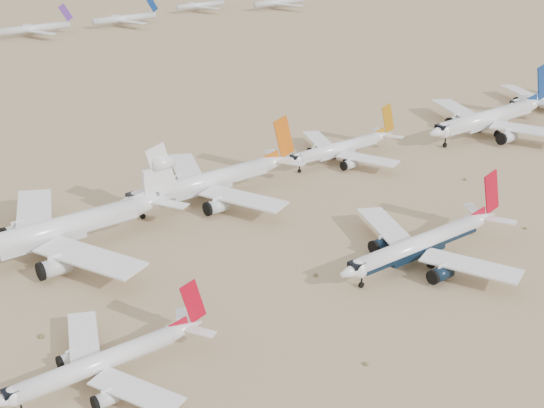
# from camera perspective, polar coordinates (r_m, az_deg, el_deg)

# --- Properties ---
(ground) EXTENTS (7000.00, 7000.00, 0.00)m
(ground) POSITION_cam_1_polar(r_m,az_deg,el_deg) (171.38, 14.25, -4.13)
(ground) COLOR olive
(ground) RESTS_ON ground
(main_airliner) EXTENTS (46.60, 45.52, 16.45)m
(main_airliner) POSITION_cam_1_polar(r_m,az_deg,el_deg) (166.71, 11.40, -2.92)
(main_airliner) COLOR white
(main_airliner) RESTS_ON ground
(second_airliner) EXTENTS (36.89, 36.06, 13.08)m
(second_airliner) POSITION_cam_1_polar(r_m,az_deg,el_deg) (130.63, -12.35, -11.44)
(second_airliner) COLOR white
(second_airliner) RESTS_ON ground
(row2_navy_widebody) EXTENTS (55.79, 54.55, 19.85)m
(row2_navy_widebody) POSITION_cam_1_polar(r_m,az_deg,el_deg) (256.52, 16.19, 6.26)
(row2_navy_widebody) COLOR white
(row2_navy_widebody) RESTS_ON ground
(row2_gold_tail) EXTENTS (40.31, 39.42, 14.35)m
(row2_gold_tail) POSITION_cam_1_polar(r_m,az_deg,el_deg) (223.55, 5.25, 4.21)
(row2_gold_tail) COLOR white
(row2_gold_tail) RESTS_ON ground
(row2_orange_tail) EXTENTS (51.14, 50.02, 18.24)m
(row2_orange_tail) POSITION_cam_1_polar(r_m,az_deg,el_deg) (195.74, -4.63, 1.74)
(row2_orange_tail) COLOR white
(row2_orange_tail) RESTS_ON ground
(row2_white_trijet) EXTENTS (57.66, 56.36, 20.43)m
(row2_white_trijet) POSITION_cam_1_polar(r_m,az_deg,el_deg) (173.28, -15.70, -1.80)
(row2_white_trijet) COLOR white
(row2_white_trijet) RESTS_ON ground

